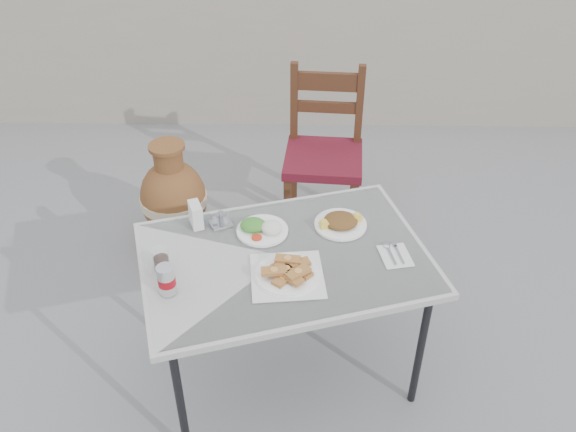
{
  "coord_description": "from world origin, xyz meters",
  "views": [
    {
      "loc": [
        -0.06,
        -1.85,
        2.24
      ],
      "look_at": [
        -0.09,
        0.04,
        0.84
      ],
      "focal_mm": 38.0,
      "sensor_mm": 36.0,
      "label": 1
    }
  ],
  "objects_px": {
    "cafe_table": "(285,265)",
    "chair": "(324,153)",
    "terracotta_urn": "(174,199)",
    "salad_chopped_plate": "(341,222)",
    "soda_can": "(167,280)",
    "cola_glass": "(161,261)",
    "condiment_caddy": "(221,221)",
    "pide_plate": "(287,271)",
    "napkin_holder": "(196,215)",
    "salad_rice_plate": "(262,228)"
  },
  "relations": [
    {
      "from": "salad_rice_plate",
      "to": "cafe_table",
      "type": "bearing_deg",
      "value": -57.06
    },
    {
      "from": "soda_can",
      "to": "napkin_holder",
      "type": "bearing_deg",
      "value": 83.07
    },
    {
      "from": "condiment_caddy",
      "to": "chair",
      "type": "distance_m",
      "value": 1.05
    },
    {
      "from": "cafe_table",
      "to": "napkin_holder",
      "type": "height_order",
      "value": "napkin_holder"
    },
    {
      "from": "salad_rice_plate",
      "to": "salad_chopped_plate",
      "type": "xyz_separation_m",
      "value": [
        0.33,
        0.05,
        -0.0
      ]
    },
    {
      "from": "cafe_table",
      "to": "terracotta_urn",
      "type": "xyz_separation_m",
      "value": [
        -0.64,
        0.93,
        -0.33
      ]
    },
    {
      "from": "soda_can",
      "to": "cola_glass",
      "type": "bearing_deg",
      "value": 109.43
    },
    {
      "from": "cola_glass",
      "to": "terracotta_urn",
      "type": "distance_m",
      "value": 1.11
    },
    {
      "from": "pide_plate",
      "to": "condiment_caddy",
      "type": "bearing_deg",
      "value": 132.17
    },
    {
      "from": "pide_plate",
      "to": "cola_glass",
      "type": "xyz_separation_m",
      "value": [
        -0.48,
        0.03,
        0.01
      ]
    },
    {
      "from": "terracotta_urn",
      "to": "cafe_table",
      "type": "bearing_deg",
      "value": -55.41
    },
    {
      "from": "salad_rice_plate",
      "to": "soda_can",
      "type": "relative_size",
      "value": 1.81
    },
    {
      "from": "cafe_table",
      "to": "terracotta_urn",
      "type": "bearing_deg",
      "value": 124.59
    },
    {
      "from": "soda_can",
      "to": "napkin_holder",
      "type": "distance_m",
      "value": 0.41
    },
    {
      "from": "soda_can",
      "to": "cola_glass",
      "type": "distance_m",
      "value": 0.14
    },
    {
      "from": "napkin_holder",
      "to": "condiment_caddy",
      "type": "distance_m",
      "value": 0.11
    },
    {
      "from": "cola_glass",
      "to": "napkin_holder",
      "type": "height_order",
      "value": "napkin_holder"
    },
    {
      "from": "cola_glass",
      "to": "chair",
      "type": "distance_m",
      "value": 1.39
    },
    {
      "from": "terracotta_urn",
      "to": "salad_chopped_plate",
      "type": "bearing_deg",
      "value": -39.93
    },
    {
      "from": "cola_glass",
      "to": "cafe_table",
      "type": "bearing_deg",
      "value": 10.29
    },
    {
      "from": "salad_chopped_plate",
      "to": "cola_glass",
      "type": "height_order",
      "value": "cola_glass"
    },
    {
      "from": "pide_plate",
      "to": "cafe_table",
      "type": "bearing_deg",
      "value": 95.65
    },
    {
      "from": "chair",
      "to": "terracotta_urn",
      "type": "relative_size",
      "value": 1.49
    },
    {
      "from": "cafe_table",
      "to": "chair",
      "type": "relative_size",
      "value": 1.34
    },
    {
      "from": "soda_can",
      "to": "chair",
      "type": "distance_m",
      "value": 1.49
    },
    {
      "from": "salad_chopped_plate",
      "to": "soda_can",
      "type": "height_order",
      "value": "soda_can"
    },
    {
      "from": "cafe_table",
      "to": "cola_glass",
      "type": "xyz_separation_m",
      "value": [
        -0.47,
        -0.09,
        0.09
      ]
    },
    {
      "from": "cafe_table",
      "to": "napkin_holder",
      "type": "bearing_deg",
      "value": 152.55
    },
    {
      "from": "salad_chopped_plate",
      "to": "terracotta_urn",
      "type": "bearing_deg",
      "value": 140.07
    },
    {
      "from": "cola_glass",
      "to": "napkin_holder",
      "type": "distance_m",
      "value": 0.3
    },
    {
      "from": "cola_glass",
      "to": "chair",
      "type": "bearing_deg",
      "value": 61.07
    },
    {
      "from": "salad_chopped_plate",
      "to": "terracotta_urn",
      "type": "height_order",
      "value": "salad_chopped_plate"
    },
    {
      "from": "salad_chopped_plate",
      "to": "chair",
      "type": "xyz_separation_m",
      "value": [
        -0.03,
        0.92,
        -0.2
      ]
    },
    {
      "from": "cafe_table",
      "to": "salad_rice_plate",
      "type": "xyz_separation_m",
      "value": [
        -0.1,
        0.15,
        0.07
      ]
    },
    {
      "from": "cafe_table",
      "to": "salad_rice_plate",
      "type": "relative_size",
      "value": 6.02
    },
    {
      "from": "cola_glass",
      "to": "pide_plate",
      "type": "bearing_deg",
      "value": -4.02
    },
    {
      "from": "napkin_holder",
      "to": "terracotta_urn",
      "type": "xyz_separation_m",
      "value": [
        -0.27,
        0.73,
        -0.44
      ]
    },
    {
      "from": "pide_plate",
      "to": "salad_rice_plate",
      "type": "distance_m",
      "value": 0.29
    },
    {
      "from": "cola_glass",
      "to": "condiment_caddy",
      "type": "distance_m",
      "value": 0.34
    },
    {
      "from": "cola_glass",
      "to": "terracotta_urn",
      "type": "height_order",
      "value": "cola_glass"
    },
    {
      "from": "salad_rice_plate",
      "to": "cola_glass",
      "type": "relative_size",
      "value": 2.35
    },
    {
      "from": "chair",
      "to": "cafe_table",
      "type": "bearing_deg",
      "value": -95.24
    },
    {
      "from": "terracotta_urn",
      "to": "chair",
      "type": "bearing_deg",
      "value": 12.8
    },
    {
      "from": "salad_chopped_plate",
      "to": "soda_can",
      "type": "xyz_separation_m",
      "value": [
        -0.65,
        -0.41,
        0.04
      ]
    },
    {
      "from": "salad_chopped_plate",
      "to": "chair",
      "type": "bearing_deg",
      "value": 92.15
    },
    {
      "from": "salad_chopped_plate",
      "to": "chair",
      "type": "relative_size",
      "value": 0.23
    },
    {
      "from": "salad_rice_plate",
      "to": "salad_chopped_plate",
      "type": "bearing_deg",
      "value": 8.15
    },
    {
      "from": "terracotta_urn",
      "to": "condiment_caddy",
      "type": "bearing_deg",
      "value": -63.41
    },
    {
      "from": "salad_rice_plate",
      "to": "soda_can",
      "type": "xyz_separation_m",
      "value": [
        -0.33,
        -0.37,
        0.04
      ]
    },
    {
      "from": "pide_plate",
      "to": "cola_glass",
      "type": "distance_m",
      "value": 0.48
    }
  ]
}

